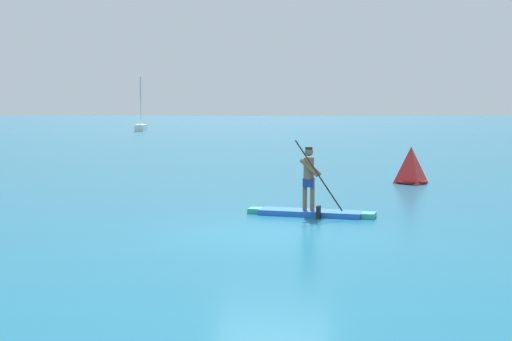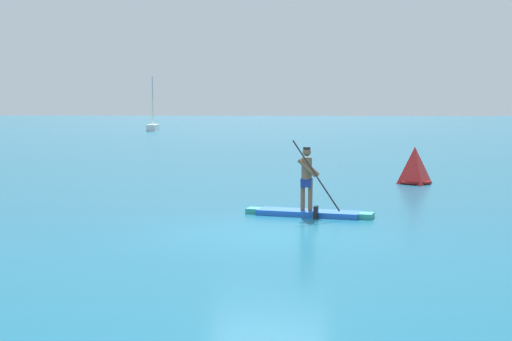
# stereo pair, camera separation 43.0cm
# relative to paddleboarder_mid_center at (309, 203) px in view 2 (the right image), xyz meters

# --- Properties ---
(ground) EXTENTS (440.00, 440.00, 0.00)m
(ground) POSITION_rel_paddleboarder_mid_center_xyz_m (-0.74, -2.59, -0.31)
(ground) COLOR #145B7A
(paddleboarder_mid_center) EXTENTS (3.24, 1.24, 1.91)m
(paddleboarder_mid_center) POSITION_rel_paddleboarder_mid_center_xyz_m (0.00, 0.00, 0.00)
(paddleboarder_mid_center) COLOR blue
(paddleboarder_mid_center) RESTS_ON ground
(race_marker_buoy) EXTENTS (1.19, 1.19, 1.31)m
(race_marker_buoy) POSITION_rel_paddleboarder_mid_center_xyz_m (3.39, 8.02, 0.27)
(race_marker_buoy) COLOR red
(race_marker_buoy) RESTS_ON ground
(sailboat_left_horizon) EXTENTS (1.63, 4.57, 6.24)m
(sailboat_left_horizon) POSITION_rel_paddleboarder_mid_center_xyz_m (-20.87, 63.54, 0.56)
(sailboat_left_horizon) COLOR white
(sailboat_left_horizon) RESTS_ON ground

